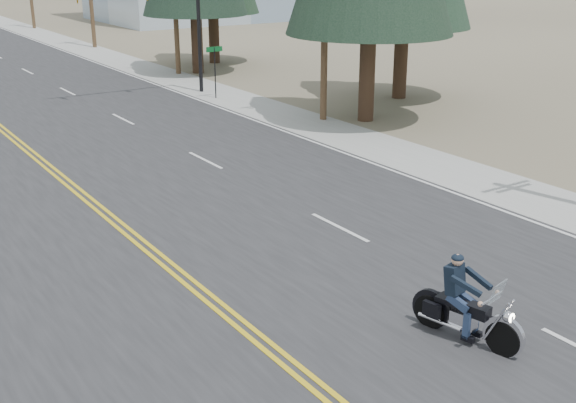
# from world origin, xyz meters

# --- Properties ---
(sidewalk_right) EXTENTS (3.00, 200.00, 0.01)m
(sidewalk_right) POSITION_xyz_m (11.50, 70.00, 0.01)
(sidewalk_right) COLOR #A5A5A0
(sidewalk_right) RESTS_ON ground
(street_sign) EXTENTS (0.90, 0.06, 2.62)m
(street_sign) POSITION_xyz_m (10.80, 30.00, 1.80)
(street_sign) COLOR black
(street_sign) RESTS_ON ground
(motorcyclist) EXTENTS (1.44, 2.40, 1.75)m
(motorcyclist) POSITION_xyz_m (3.38, 5.85, 0.88)
(motorcyclist) COLOR black
(motorcyclist) RESTS_ON ground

